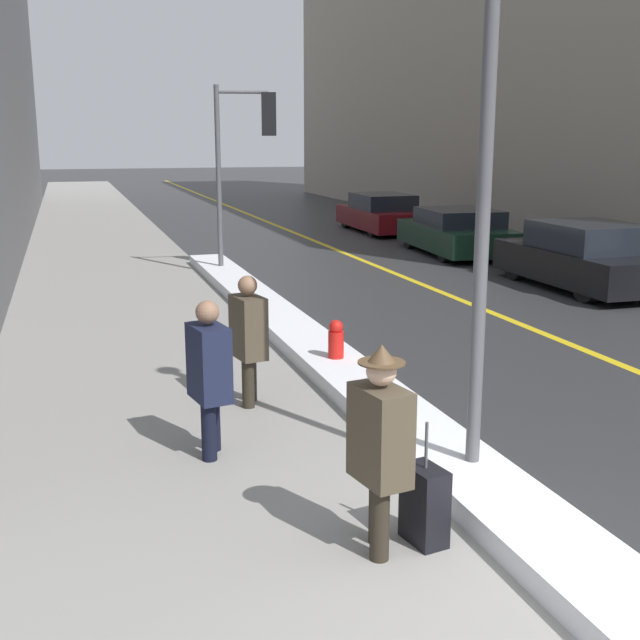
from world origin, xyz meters
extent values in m
plane|color=#2D2D30|center=(0.00, 0.00, 0.00)|extent=(160.00, 160.00, 0.00)
cube|color=gray|center=(-2.00, 15.00, 0.01)|extent=(4.00, 80.00, 0.01)
cube|color=gold|center=(4.00, 15.00, 0.00)|extent=(0.16, 80.00, 0.00)
cube|color=white|center=(0.24, 6.85, 0.10)|extent=(0.79, 16.71, 0.21)
cylinder|color=#515156|center=(0.32, 1.89, 2.53)|extent=(0.12, 0.12, 5.06)
cylinder|color=#515156|center=(0.26, 13.37, 2.02)|extent=(0.11, 0.11, 4.05)
cylinder|color=#515156|center=(0.81, 13.28, 3.90)|extent=(1.10, 0.25, 0.07)
cube|color=black|center=(1.35, 13.19, 3.45)|extent=(0.33, 0.25, 0.90)
sphere|color=red|center=(1.37, 13.31, 3.74)|extent=(0.19, 0.19, 0.19)
sphere|color=orange|center=(1.37, 13.31, 3.45)|extent=(0.19, 0.19, 0.19)
sphere|color=green|center=(1.37, 13.31, 3.16)|extent=(0.19, 0.19, 0.19)
cylinder|color=#2A241B|center=(-0.86, 1.12, 0.40)|extent=(0.14, 0.14, 0.79)
cylinder|color=#2A241B|center=(-0.94, 0.88, 0.40)|extent=(0.14, 0.14, 0.79)
cube|color=#473D2D|center=(-0.90, 1.00, 0.90)|extent=(0.36, 0.52, 0.69)
sphere|color=beige|center=(-0.90, 1.00, 1.37)|extent=(0.21, 0.21, 0.21)
cylinder|color=#4C3823|center=(-0.90, 1.00, 1.43)|extent=(0.33, 0.33, 0.01)
cone|color=#4C3823|center=(-0.90, 1.00, 1.50)|extent=(0.20, 0.20, 0.13)
cylinder|color=black|center=(-1.70, 3.28, 0.40)|extent=(0.14, 0.14, 0.81)
cylinder|color=black|center=(-1.78, 3.04, 0.40)|extent=(0.14, 0.14, 0.81)
cube|color=#191E38|center=(-1.74, 3.16, 0.92)|extent=(0.37, 0.53, 0.71)
sphere|color=#8C664C|center=(-1.74, 3.16, 1.40)|extent=(0.22, 0.22, 0.22)
cylinder|color=#2A241B|center=(-1.03, 4.64, 0.40)|extent=(0.14, 0.14, 0.79)
cylinder|color=#2A241B|center=(-1.11, 4.41, 0.40)|extent=(0.14, 0.14, 0.79)
cube|color=#473D2D|center=(-1.07, 4.52, 0.90)|extent=(0.36, 0.52, 0.69)
sphere|color=#8C664C|center=(-1.07, 4.52, 1.37)|extent=(0.21, 0.21, 0.21)
cube|color=black|center=(6.92, 9.60, 0.48)|extent=(1.94, 4.16, 0.64)
cube|color=black|center=(6.92, 9.49, 1.06)|extent=(1.75, 2.18, 0.53)
cylinder|color=black|center=(6.15, 10.89, 0.35)|extent=(0.23, 0.70, 0.69)
cylinder|color=black|center=(7.75, 10.86, 0.35)|extent=(0.23, 0.70, 0.69)
cylinder|color=black|center=(6.10, 8.34, 0.35)|extent=(0.23, 0.70, 0.69)
cube|color=black|center=(6.73, 14.81, 0.45)|extent=(2.22, 4.33, 0.60)
cube|color=black|center=(6.72, 14.71, 0.96)|extent=(1.91, 2.31, 0.43)
cylinder|color=black|center=(6.01, 16.17, 0.33)|extent=(0.24, 0.67, 0.66)
cylinder|color=black|center=(7.67, 16.03, 0.33)|extent=(0.24, 0.67, 0.66)
cylinder|color=black|center=(5.80, 13.59, 0.33)|extent=(0.24, 0.67, 0.66)
cylinder|color=black|center=(7.45, 13.45, 0.33)|extent=(0.24, 0.67, 0.66)
cube|color=#600F14|center=(6.78, 20.22, 0.44)|extent=(1.86, 4.40, 0.60)
cube|color=black|center=(6.77, 20.11, 0.98)|extent=(1.66, 2.31, 0.48)
cylinder|color=black|center=(6.09, 21.59, 0.30)|extent=(0.24, 0.61, 0.60)
cylinder|color=black|center=(7.55, 21.55, 0.30)|extent=(0.24, 0.61, 0.60)
cylinder|color=black|center=(6.00, 18.89, 0.30)|extent=(0.24, 0.61, 0.60)
cylinder|color=black|center=(7.47, 18.85, 0.30)|extent=(0.24, 0.61, 0.60)
cube|color=black|center=(-0.53, 1.02, 0.30)|extent=(0.28, 0.39, 0.60)
cylinder|color=#4C4C51|center=(-0.53, 1.02, 0.77)|extent=(0.02, 0.02, 0.35)
cylinder|color=red|center=(0.26, 5.41, 0.28)|extent=(0.20, 0.20, 0.55)
sphere|color=red|center=(0.26, 5.41, 0.61)|extent=(0.18, 0.18, 0.18)
camera|label=1|loc=(-2.90, -3.95, 2.94)|focal=45.00mm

